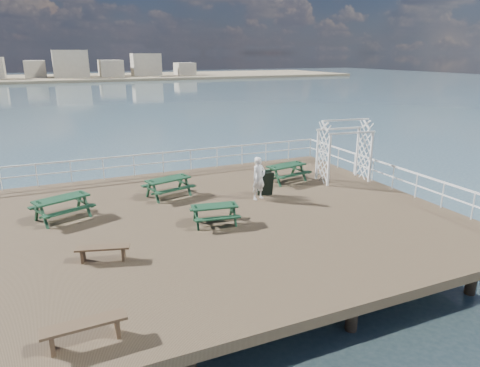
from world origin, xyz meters
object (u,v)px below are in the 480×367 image
object	(u,v)px
picnic_table_a	(62,203)
trellis_arbor	(344,154)
picnic_table_c	(286,169)
person	(259,178)
picnic_table_b	(168,183)
flat_bench_far	(84,328)
flat_bench_near	(103,250)
picnic_table_d	(215,210)

from	to	relation	value
picnic_table_a	trellis_arbor	bearing A→B (deg)	-21.67
trellis_arbor	picnic_table_c	bearing A→B (deg)	166.83
trellis_arbor	person	world-z (taller)	trellis_arbor
picnic_table_b	flat_bench_far	xyz separation A→B (m)	(-4.11, -8.84, -0.21)
trellis_arbor	flat_bench_far	bearing A→B (deg)	-140.61
picnic_table_a	flat_bench_near	distance (m)	4.21
picnic_table_a	flat_bench_far	xyz separation A→B (m)	(0.16, -7.87, -0.22)
picnic_table_a	person	xyz separation A→B (m)	(7.65, -0.89, 0.31)
flat_bench_far	trellis_arbor	world-z (taller)	trellis_arbor
picnic_table_c	picnic_table_d	world-z (taller)	picnic_table_c
flat_bench_far	person	xyz separation A→B (m)	(7.49, 6.98, 0.53)
picnic_table_b	flat_bench_near	world-z (taller)	picnic_table_b
picnic_table_c	flat_bench_near	world-z (taller)	picnic_table_c
flat_bench_near	flat_bench_far	distance (m)	3.86
picnic_table_d	flat_bench_far	world-z (taller)	picnic_table_d
flat_bench_far	picnic_table_b	bearing A→B (deg)	62.62
picnic_table_c	picnic_table_d	size ratio (longest dim) A/B	1.21
picnic_table_c	flat_bench_far	world-z (taller)	picnic_table_c
picnic_table_d	person	distance (m)	3.25
picnic_table_b	flat_bench_near	distance (m)	6.05
flat_bench_far	picnic_table_d	bearing A→B (deg)	44.29
flat_bench_near	person	xyz separation A→B (m)	(6.68, 3.20, 0.57)
picnic_table_a	trellis_arbor	distance (m)	12.60
picnic_table_a	person	bearing A→B (deg)	-28.18
flat_bench_near	flat_bench_far	size ratio (longest dim) A/B	0.91
picnic_table_c	trellis_arbor	size ratio (longest dim) A/B	0.73
picnic_table_b	flat_bench_far	world-z (taller)	picnic_table_b
picnic_table_d	flat_bench_far	distance (m)	7.06
flat_bench_near	person	world-z (taller)	person
flat_bench_far	flat_bench_near	bearing A→B (deg)	75.48
picnic_table_c	person	bearing A→B (deg)	-153.90
person	picnic_table_a	bearing A→B (deg)	157.64
flat_bench_far	picnic_table_a	bearing A→B (deg)	88.70
picnic_table_c	person	xyz separation A→B (m)	(-2.35, -1.81, 0.31)
picnic_table_a	picnic_table_d	size ratio (longest dim) A/B	1.30
picnic_table_d	flat_bench_near	bearing A→B (deg)	-152.67
picnic_table_d	person	world-z (taller)	person
trellis_arbor	person	size ratio (longest dim) A/B	1.64
picnic_table_b	picnic_table_c	distance (m)	5.74
picnic_table_d	flat_bench_far	xyz separation A→B (m)	(-4.84, -5.14, -0.13)
flat_bench_far	trellis_arbor	distance (m)	14.72
picnic_table_d	trellis_arbor	distance (m)	8.09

